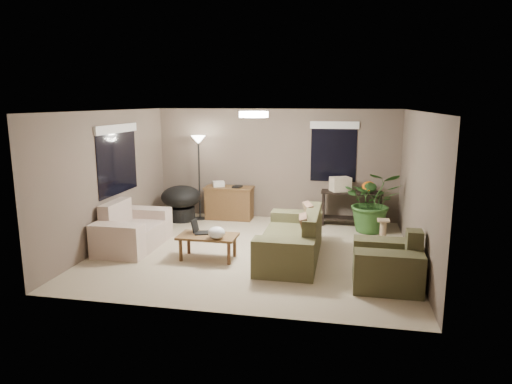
% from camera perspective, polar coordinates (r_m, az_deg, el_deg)
% --- Properties ---
extents(room_shell, '(5.50, 5.50, 5.50)m').
position_cam_1_polar(room_shell, '(8.01, -0.28, 1.13)').
color(room_shell, tan).
rests_on(room_shell, ground).
extents(main_sofa, '(0.95, 2.20, 0.85)m').
position_cam_1_polar(main_sofa, '(7.91, 4.67, -6.18)').
color(main_sofa, '#454329').
rests_on(main_sofa, ground).
extents(throw_pillows, '(0.35, 1.38, 0.47)m').
position_cam_1_polar(throw_pillows, '(7.78, 6.58, -3.77)').
color(throw_pillows, '#8C7251').
rests_on(throw_pillows, main_sofa).
extents(loveseat, '(0.90, 1.60, 0.85)m').
position_cam_1_polar(loveseat, '(8.77, -15.27, -4.77)').
color(loveseat, beige).
rests_on(loveseat, ground).
extents(armchair, '(0.95, 1.00, 0.85)m').
position_cam_1_polar(armchair, '(7.03, 16.14, -8.83)').
color(armchair, brown).
rests_on(armchair, ground).
extents(coffee_table, '(1.00, 0.55, 0.42)m').
position_cam_1_polar(coffee_table, '(7.86, -6.04, -5.82)').
color(coffee_table, brown).
rests_on(coffee_table, ground).
extents(laptop, '(0.40, 0.34, 0.24)m').
position_cam_1_polar(laptop, '(7.97, -7.00, -4.70)').
color(laptop, black).
rests_on(laptop, coffee_table).
extents(plastic_bag, '(0.36, 0.35, 0.20)m').
position_cam_1_polar(plastic_bag, '(7.62, -4.96, -5.08)').
color(plastic_bag, white).
rests_on(plastic_bag, coffee_table).
extents(desk, '(1.10, 0.50, 0.75)m').
position_cam_1_polar(desk, '(10.47, -3.35, -1.35)').
color(desk, brown).
rests_on(desk, ground).
extents(desk_papers, '(0.71, 0.31, 0.12)m').
position_cam_1_polar(desk_papers, '(10.41, -4.22, 0.95)').
color(desk_papers, silver).
rests_on(desk_papers, desk).
extents(console_table, '(1.30, 0.40, 0.75)m').
position_cam_1_polar(console_table, '(10.11, 11.82, -1.67)').
color(console_table, black).
rests_on(console_table, ground).
extents(pumpkin, '(0.32, 0.32, 0.23)m').
position_cam_1_polar(pumpkin, '(10.04, 13.91, 0.64)').
color(pumpkin, orange).
rests_on(pumpkin, console_table).
extents(cardboard_box, '(0.49, 0.44, 0.30)m').
position_cam_1_polar(cardboard_box, '(10.02, 10.49, 0.97)').
color(cardboard_box, beige).
rests_on(cardboard_box, console_table).
extents(papasan_chair, '(0.98, 0.98, 0.80)m').
position_cam_1_polar(papasan_chair, '(10.43, -9.32, -1.03)').
color(papasan_chair, black).
rests_on(papasan_chair, ground).
extents(floor_lamp, '(0.32, 0.32, 1.91)m').
position_cam_1_polar(floor_lamp, '(10.32, -7.20, 5.27)').
color(floor_lamp, black).
rests_on(floor_lamp, ground).
extents(ceiling_fixture, '(0.50, 0.50, 0.10)m').
position_cam_1_polar(ceiling_fixture, '(7.89, -0.29, 9.67)').
color(ceiling_fixture, white).
rests_on(ceiling_fixture, room_shell).
extents(houseplant, '(1.15, 1.28, 1.00)m').
position_cam_1_polar(houseplant, '(9.70, 14.35, -1.97)').
color(houseplant, '#2D5923').
rests_on(houseplant, ground).
extents(cat_scratching_post, '(0.32, 0.32, 0.50)m').
position_cam_1_polar(cat_scratching_post, '(8.90, 15.55, -5.11)').
color(cat_scratching_post, tan).
rests_on(cat_scratching_post, ground).
extents(window_left, '(0.05, 1.56, 1.33)m').
position_cam_1_polar(window_left, '(9.15, -16.95, 5.29)').
color(window_left, black).
rests_on(window_left, room_shell).
extents(window_back, '(1.06, 0.05, 1.33)m').
position_cam_1_polar(window_back, '(10.24, 9.72, 6.21)').
color(window_back, black).
rests_on(window_back, room_shell).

